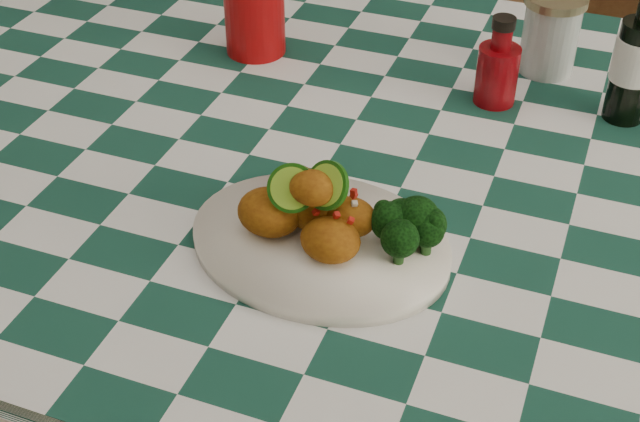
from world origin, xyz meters
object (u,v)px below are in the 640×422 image
at_px(wooden_chair_left, 352,93).
at_px(wooden_chair_right, 631,123).
at_px(dining_table, 399,368).
at_px(mason_jar, 551,34).
at_px(red_tumbler, 254,3).
at_px(beer_bottle, 638,48).
at_px(fried_chicken_pile, 315,205).
at_px(ketchup_bottle, 499,61).
at_px(plate, 320,243).

relative_size(wooden_chair_left, wooden_chair_right, 0.86).
relative_size(dining_table, mason_jar, 14.04).
height_order(dining_table, red_tumbler, red_tumbler).
relative_size(dining_table, wooden_chair_right, 1.68).
relative_size(red_tumbler, beer_bottle, 0.75).
relative_size(dining_table, beer_bottle, 7.84).
xyz_separation_m(fried_chicken_pile, beer_bottle, (0.29, 0.41, 0.04)).
distance_m(red_tumbler, ketchup_bottle, 0.38).
relative_size(plate, beer_bottle, 1.42).
xyz_separation_m(plate, beer_bottle, (0.29, 0.41, 0.10)).
relative_size(plate, wooden_chair_right, 0.30).
xyz_separation_m(mason_jar, wooden_chair_right, (0.15, 0.39, -0.35)).
bearing_deg(ketchup_bottle, wooden_chair_right, 68.51).
distance_m(beer_bottle, wooden_chair_left, 0.90).
xyz_separation_m(dining_table, wooden_chair_right, (0.26, 0.69, 0.10)).
bearing_deg(red_tumbler, beer_bottle, 0.06).
bearing_deg(beer_bottle, plate, -125.08).
relative_size(dining_table, plate, 5.54).
bearing_deg(plate, red_tumbler, 122.47).
xyz_separation_m(fried_chicken_pile, wooden_chair_left, (-0.27, 0.93, -0.42)).
relative_size(plate, ketchup_bottle, 2.34).
bearing_deg(red_tumbler, fried_chicken_pile, -58.06).
relative_size(red_tumbler, mason_jar, 1.35).
relative_size(red_tumbler, ketchup_bottle, 1.25).
xyz_separation_m(red_tumbler, ketchup_bottle, (0.38, -0.02, -0.02)).
relative_size(fried_chicken_pile, mason_jar, 1.17).
bearing_deg(ketchup_bottle, wooden_chair_left, 125.94).
bearing_deg(wooden_chair_right, fried_chicken_pile, -102.74).
bearing_deg(red_tumbler, plate, -57.53).
distance_m(beer_bottle, wooden_chair_right, 0.63).
xyz_separation_m(mason_jar, beer_bottle, (0.12, -0.10, 0.05)).
bearing_deg(mason_jar, fried_chicken_pile, -108.73).
bearing_deg(wooden_chair_left, ketchup_bottle, -51.70).
xyz_separation_m(red_tumbler, wooden_chair_left, (-0.02, 0.52, -0.44)).
bearing_deg(plate, wooden_chair_left, 106.60).
distance_m(red_tumbler, wooden_chair_left, 0.68).
bearing_deg(beer_bottle, red_tumbler, -179.94).
distance_m(fried_chicken_pile, wooden_chair_right, 1.02).
height_order(dining_table, plate, plate).
bearing_deg(mason_jar, wooden_chair_right, 69.34).
distance_m(plate, red_tumbler, 0.49).
bearing_deg(wooden_chair_right, beer_bottle, -86.27).
relative_size(plate, red_tumbler, 1.88).
height_order(red_tumbler, mason_jar, red_tumbler).
bearing_deg(fried_chicken_pile, mason_jar, 71.27).
height_order(wooden_chair_left, wooden_chair_right, wooden_chair_right).
bearing_deg(wooden_chair_right, dining_table, -104.05).
xyz_separation_m(dining_table, ketchup_bottle, (0.06, 0.18, 0.46)).
bearing_deg(mason_jar, ketchup_bottle, -114.21).
relative_size(beer_bottle, wooden_chair_left, 0.25).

